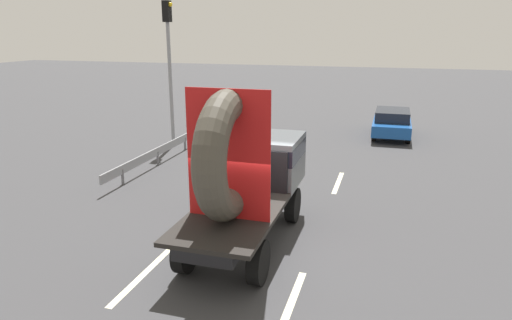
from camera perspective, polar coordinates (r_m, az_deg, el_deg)
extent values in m
plane|color=#38383A|center=(11.70, -0.97, -10.65)|extent=(120.00, 120.00, 0.00)
cylinder|color=black|center=(13.39, -2.54, -4.84)|extent=(0.28, 0.98, 0.98)
cylinder|color=black|center=(12.96, 4.61, -5.59)|extent=(0.28, 0.98, 0.98)
cylinder|color=black|center=(10.47, -8.83, -11.21)|extent=(0.28, 0.98, 0.98)
cylinder|color=black|center=(9.92, 0.30, -12.62)|extent=(0.28, 0.98, 0.98)
cube|color=black|center=(11.40, -1.45, -6.12)|extent=(1.30, 5.47, 0.25)
cube|color=#4C5156|center=(12.75, 1.00, 0.10)|extent=(2.00, 1.91, 1.35)
cube|color=black|center=(12.63, 0.95, 1.33)|extent=(2.02, 1.82, 0.44)
cube|color=black|center=(10.49, -3.08, -7.10)|extent=(2.00, 3.56, 0.10)
cube|color=black|center=(11.83, -0.31, -1.29)|extent=(1.80, 0.08, 1.10)
torus|color=#474238|center=(9.87, -3.50, 0.58)|extent=(0.70, 2.89, 2.89)
cube|color=red|center=(9.87, -3.50, 0.58)|extent=(1.90, 0.03, 2.89)
cylinder|color=black|center=(25.66, 14.81, 4.34)|extent=(0.22, 0.64, 0.64)
cylinder|color=black|center=(25.66, 18.31, 4.07)|extent=(0.22, 0.64, 0.64)
cylinder|color=black|center=(23.01, 14.53, 3.07)|extent=(0.22, 0.64, 0.64)
cylinder|color=black|center=(23.01, 18.44, 2.76)|extent=(0.22, 0.64, 0.64)
cube|color=#194C99|center=(24.27, 16.57, 4.24)|extent=(1.81, 4.23, 0.55)
cube|color=black|center=(24.07, 16.67, 5.42)|extent=(1.63, 2.37, 0.50)
cylinder|color=gray|center=(21.43, -10.61, 9.09)|extent=(0.16, 0.16, 5.57)
cube|color=black|center=(21.31, -11.07, 17.76)|extent=(0.30, 0.36, 0.90)
sphere|color=yellow|center=(21.24, -10.68, 18.54)|extent=(0.20, 0.20, 0.20)
cube|color=gray|center=(19.78, -10.46, 1.95)|extent=(0.06, 10.19, 0.32)
cylinder|color=slate|center=(16.68, -16.32, -2.04)|extent=(0.10, 0.10, 0.55)
cylinder|color=slate|center=(18.76, -12.17, 0.23)|extent=(0.10, 0.10, 0.55)
cylinder|color=slate|center=(20.95, -8.86, 2.03)|extent=(0.10, 0.10, 0.55)
cylinder|color=slate|center=(23.21, -6.19, 3.48)|extent=(0.10, 0.10, 0.55)
cube|color=beige|center=(10.84, -13.53, -13.38)|extent=(0.16, 2.95, 0.01)
cube|color=beige|center=(17.85, -0.35, -1.12)|extent=(0.16, 2.22, 0.01)
cube|color=beige|center=(9.62, 4.56, -17.03)|extent=(0.16, 2.24, 0.01)
cube|color=beige|center=(16.52, 10.21, -2.79)|extent=(0.16, 2.44, 0.01)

